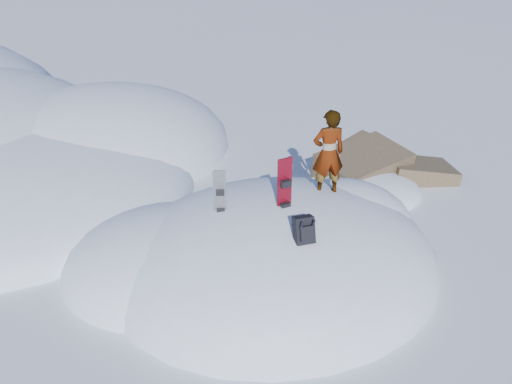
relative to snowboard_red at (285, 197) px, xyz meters
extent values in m
plane|color=white|center=(-0.15, -0.01, -1.69)|extent=(120.00, 120.00, 0.00)
ellipsoid|color=white|center=(-0.15, -0.01, -1.69)|extent=(7.00, 6.00, 3.00)
ellipsoid|color=white|center=(-2.35, 0.59, -1.69)|extent=(4.40, 4.00, 2.20)
ellipsoid|color=white|center=(1.65, 0.79, -1.69)|extent=(3.60, 3.20, 2.50)
ellipsoid|color=white|center=(-6.15, 4.99, -1.69)|extent=(10.00, 9.00, 2.80)
ellipsoid|color=white|center=(-3.65, 7.49, -1.69)|extent=(8.00, 8.00, 3.60)
ellipsoid|color=white|center=(-5.65, 3.99, -1.69)|extent=(6.00, 5.00, 1.80)
cube|color=brown|center=(3.45, 3.39, -1.59)|extent=(2.82, 2.41, 1.62)
cube|color=brown|center=(5.05, 2.99, -1.79)|extent=(2.16, 1.80, 1.33)
cube|color=brown|center=(4.05, 4.59, -1.69)|extent=(2.08, 2.01, 1.10)
ellipsoid|color=white|center=(3.05, 2.39, -1.69)|extent=(3.20, 2.40, 1.00)
cube|color=#B20921|center=(0.00, 0.02, -0.02)|extent=(0.32, 0.13, 1.69)
cube|color=black|center=(0.00, -0.05, 0.32)|extent=(0.22, 0.16, 0.14)
cube|color=black|center=(0.00, -0.05, -0.19)|extent=(0.22, 0.16, 0.14)
cube|color=black|center=(-1.24, 0.30, -0.14)|extent=(0.30, 0.32, 1.34)
cube|color=black|center=(-1.24, 0.24, 0.14)|extent=(0.18, 0.14, 0.12)
cube|color=black|center=(-1.24, 0.24, -0.27)|extent=(0.18, 0.14, 0.12)
cube|color=black|center=(0.01, -1.09, -0.09)|extent=(0.36, 0.38, 0.55)
cube|color=black|center=(0.01, -1.25, -0.07)|extent=(0.25, 0.19, 0.30)
cylinder|color=black|center=(-0.10, -1.23, 0.04)|extent=(0.04, 0.20, 0.37)
cylinder|color=black|center=(0.13, -1.23, 0.04)|extent=(0.04, 0.20, 0.37)
cube|color=black|center=(-2.74, -1.21, -1.59)|extent=(0.68, 0.51, 0.17)
cube|color=black|center=(-2.45, -1.01, -1.52)|extent=(0.41, 0.37, 0.12)
imported|color=slate|center=(1.13, 0.61, 0.54)|extent=(0.71, 0.49, 1.89)
camera|label=1|loc=(-2.75, -8.15, 4.83)|focal=35.00mm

